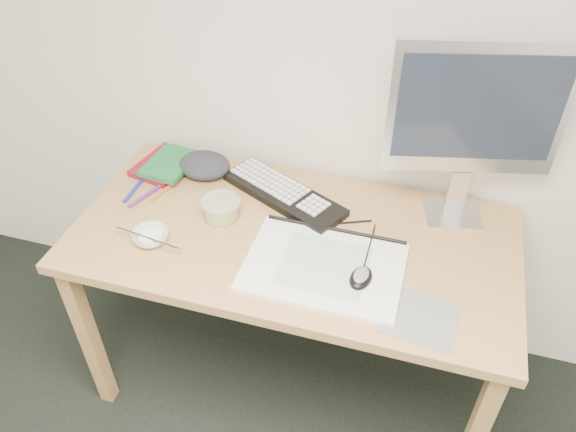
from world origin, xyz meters
name	(u,v)px	position (x,y,z in m)	size (l,w,h in m)	color
desk	(293,253)	(-0.11, 1.43, 0.67)	(1.40, 0.70, 0.75)	#AE864F
mousepad	(419,318)	(0.31, 1.20, 0.75)	(0.20, 0.18, 0.00)	slate
sketchpad	(324,267)	(0.02, 1.31, 0.76)	(0.46, 0.33, 0.01)	white
keyboard	(284,194)	(-0.20, 1.60, 0.76)	(0.46, 0.15, 0.03)	black
monitor	(476,114)	(0.36, 1.68, 1.12)	(0.51, 0.20, 0.60)	silver
mouse	(361,275)	(0.13, 1.29, 0.78)	(0.06, 0.10, 0.03)	black
rice_bowl	(151,237)	(-0.53, 1.28, 0.77)	(0.11, 0.11, 0.04)	silver
chopsticks	(147,238)	(-0.52, 1.25, 0.79)	(0.02, 0.02, 0.23)	silver
fruit_tub	(221,209)	(-0.36, 1.45, 0.78)	(0.13, 0.13, 0.06)	gold
book_red	(165,165)	(-0.67, 1.65, 0.76)	(0.16, 0.22, 0.02)	maroon
book_green	(170,163)	(-0.64, 1.64, 0.78)	(0.15, 0.20, 0.02)	#1A6933
cloth_lump	(204,165)	(-0.51, 1.66, 0.78)	(0.16, 0.13, 0.07)	#23242A
pencil_pink	(288,228)	(-0.14, 1.45, 0.75)	(0.01, 0.01, 0.17)	pink
pencil_tan	(316,221)	(-0.06, 1.51, 0.75)	(0.01, 0.01, 0.17)	tan
pencil_black	(345,223)	(0.04, 1.53, 0.75)	(0.01, 0.01, 0.17)	black
marker_blue	(134,190)	(-0.70, 1.49, 0.76)	(0.01, 0.01, 0.14)	#2220B1
marker_orange	(164,190)	(-0.60, 1.52, 0.76)	(0.01, 0.01, 0.13)	orange
marker_purple	(145,196)	(-0.65, 1.47, 0.76)	(0.01, 0.01, 0.15)	#5D2484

